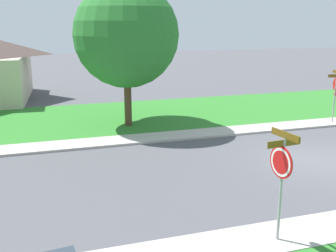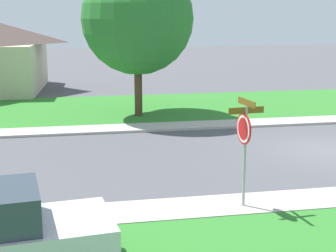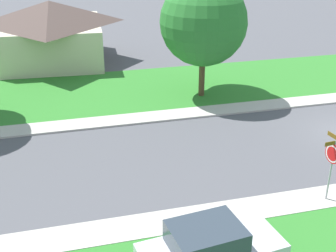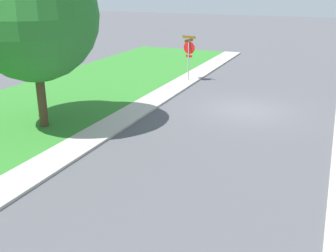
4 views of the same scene
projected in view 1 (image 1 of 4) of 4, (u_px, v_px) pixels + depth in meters
The scene contains 4 objects.
ground_plane at pixel (315, 160), 15.60m from camera, with size 120.00×120.00×0.00m, color #4C4C51.
stop_sign_near_corner at pixel (336, 88), 20.70m from camera, with size 0.90×0.90×2.77m.
stop_sign_far_corner at pixel (281, 169), 9.25m from camera, with size 0.92×0.92×2.77m.
tree_across_left at pixel (129, 38), 19.79m from camera, with size 5.46×5.08×7.09m.
Camera 1 is at (-12.36, 9.90, 5.13)m, focal length 43.31 mm.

